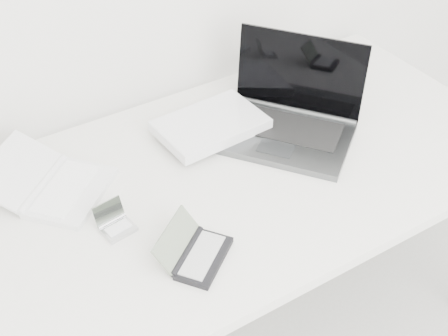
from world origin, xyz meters
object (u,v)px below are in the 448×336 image
laptop_large (258,121)px  palmtop_charcoal (196,253)px  netbook_open_white (55,186)px  desk (226,187)px

laptop_large → palmtop_charcoal: size_ratio=2.71×
laptop_large → palmtop_charcoal: (-0.38, -0.31, -0.02)m
laptop_large → netbook_open_white: 0.57m
desk → netbook_open_white: bearing=157.2°
desk → palmtop_charcoal: (-0.21, -0.21, 0.06)m
laptop_large → palmtop_charcoal: laptop_large is taller
laptop_large → netbook_open_white: size_ratio=1.49×
desk → netbook_open_white: size_ratio=4.39×
desk → laptop_large: laptop_large is taller
netbook_open_white → palmtop_charcoal: netbook_open_white is taller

